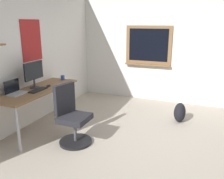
% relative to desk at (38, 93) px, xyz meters
% --- Properties ---
extents(ground_plane, '(5.20, 5.20, 0.00)m').
position_rel_desk_xyz_m(ground_plane, '(0.03, -2.08, -0.68)').
color(ground_plane, '#ADA393').
rests_on(ground_plane, ground).
extents(wall_back, '(5.00, 0.30, 2.60)m').
position_rel_desk_xyz_m(wall_back, '(0.03, 0.37, 0.63)').
color(wall_back, silver).
rests_on(wall_back, ground).
extents(wall_right, '(0.22, 5.00, 2.60)m').
position_rel_desk_xyz_m(wall_right, '(2.48, -2.05, 0.62)').
color(wall_right, silver).
rests_on(wall_right, ground).
extents(desk, '(1.68, 0.59, 0.75)m').
position_rel_desk_xyz_m(desk, '(0.00, 0.00, 0.00)').
color(desk, olive).
rests_on(desk, ground).
extents(office_chair, '(0.52, 0.53, 0.95)m').
position_rel_desk_xyz_m(office_chair, '(-0.22, -0.80, -0.27)').
color(office_chair, black).
rests_on(office_chair, ground).
extents(laptop, '(0.31, 0.21, 0.23)m').
position_rel_desk_xyz_m(laptop, '(-0.38, 0.14, 0.13)').
color(laptop, '#ADAFB5').
rests_on(laptop, desk).
extents(monitor_primary, '(0.46, 0.17, 0.46)m').
position_rel_desk_xyz_m(monitor_primary, '(0.04, 0.09, 0.34)').
color(monitor_primary, '#38383D').
rests_on(monitor_primary, desk).
extents(keyboard, '(0.37, 0.13, 0.02)m').
position_rel_desk_xyz_m(keyboard, '(-0.08, -0.07, 0.08)').
color(keyboard, black).
rests_on(keyboard, desk).
extents(computer_mouse, '(0.10, 0.06, 0.03)m').
position_rel_desk_xyz_m(computer_mouse, '(0.20, -0.07, 0.09)').
color(computer_mouse, '#262628').
rests_on(computer_mouse, desk).
extents(coffee_mug, '(0.08, 0.08, 0.09)m').
position_rel_desk_xyz_m(coffee_mug, '(0.74, -0.02, 0.12)').
color(coffee_mug, '#334CA5').
rests_on(coffee_mug, desk).
extents(backpack, '(0.32, 0.22, 0.38)m').
position_rel_desk_xyz_m(backpack, '(1.26, -2.30, -0.49)').
color(backpack, black).
rests_on(backpack, ground).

